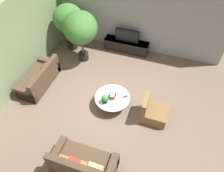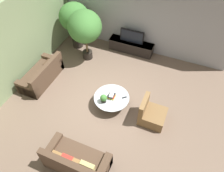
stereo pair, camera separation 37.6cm
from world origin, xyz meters
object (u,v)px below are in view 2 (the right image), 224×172
(couch_near_entry, at_px, (76,161))
(armchair_wicker, at_px, (151,114))
(media_console, at_px, (131,46))
(coffee_table, at_px, (112,99))
(couch_by_wall, at_px, (42,75))
(potted_palm_corner, at_px, (85,27))
(potted_plant_tabletop, at_px, (104,98))
(television, at_px, (132,36))
(potted_palm_tall, at_px, (74,18))

(couch_near_entry, height_order, armchair_wicker, armchair_wicker)
(media_console, distance_m, armchair_wicker, 3.56)
(coffee_table, bearing_deg, couch_by_wall, 178.88)
(media_console, height_order, potted_palm_corner, potted_palm_corner)
(coffee_table, height_order, couch_by_wall, couch_by_wall)
(potted_palm_corner, bearing_deg, coffee_table, -45.08)
(potted_plant_tabletop, bearing_deg, media_console, 93.77)
(television, distance_m, potted_palm_corner, 2.02)
(media_console, relative_size, potted_plant_tabletop, 6.54)
(media_console, relative_size, couch_near_entry, 1.10)
(couch_near_entry, distance_m, potted_palm_corner, 4.81)
(television, height_order, potted_palm_corner, potted_palm_corner)
(television, relative_size, coffee_table, 0.84)
(potted_palm_corner, height_order, potted_plant_tabletop, potted_palm_corner)
(television, xyz_separation_m, coffee_table, (0.38, -3.03, -0.48))
(television, relative_size, couch_by_wall, 0.56)
(couch_near_entry, bearing_deg, armchair_wicker, -121.82)
(potted_palm_corner, bearing_deg, media_console, 36.28)
(couch_by_wall, bearing_deg, potted_plant_tabletop, 83.27)
(couch_near_entry, distance_m, armchair_wicker, 2.70)
(television, height_order, couch_near_entry, television)
(television, height_order, coffee_table, television)
(armchair_wicker, relative_size, potted_palm_tall, 0.43)
(couch_near_entry, height_order, potted_palm_corner, potted_palm_corner)
(couch_by_wall, bearing_deg, couch_near_entry, 49.59)
(media_console, distance_m, potted_plant_tabletop, 3.31)
(coffee_table, bearing_deg, media_console, 97.22)
(coffee_table, xyz_separation_m, potted_palm_corner, (-1.91, 1.91, 1.18))
(armchair_wicker, height_order, potted_plant_tabletop, armchair_wicker)
(media_console, xyz_separation_m, coffee_table, (0.38, -3.03, 0.03))
(couch_near_entry, xyz_separation_m, potted_palm_tall, (-2.65, 4.81, 1.09))
(coffee_table, relative_size, couch_near_entry, 0.68)
(television, distance_m, couch_by_wall, 3.90)
(television, distance_m, coffee_table, 3.09)
(couch_near_entry, xyz_separation_m, potted_palm_corner, (-1.88, 4.26, 1.18))
(coffee_table, distance_m, potted_palm_tall, 3.80)
(couch_by_wall, bearing_deg, television, 140.27)
(potted_plant_tabletop, bearing_deg, potted_palm_tall, 132.73)
(media_console, xyz_separation_m, potted_palm_corner, (-1.52, -1.12, 1.21))
(potted_palm_tall, relative_size, potted_palm_corner, 0.94)
(armchair_wicker, distance_m, potted_palm_tall, 4.92)
(television, bearing_deg, potted_palm_tall, -166.05)
(media_console, height_order, armchair_wicker, armchair_wicker)
(potted_palm_corner, bearing_deg, potted_plant_tabletop, -51.33)
(potted_plant_tabletop, bearing_deg, potted_palm_corner, 128.67)
(media_console, height_order, couch_by_wall, couch_by_wall)
(couch_by_wall, xyz_separation_m, potted_palm_tall, (0.17, 2.40, 1.10))
(coffee_table, xyz_separation_m, potted_palm_tall, (-2.68, 2.46, 1.10))
(coffee_table, height_order, potted_plant_tabletop, potted_plant_tabletop)
(television, height_order, armchair_wicker, television)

